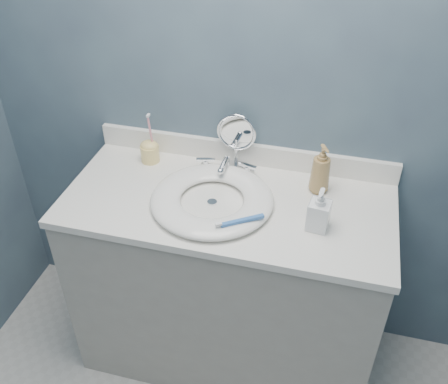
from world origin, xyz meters
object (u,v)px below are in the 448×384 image
(soap_bottle_amber, at_px, (321,169))
(soap_bottle_clear, at_px, (319,209))
(toothbrush_holder, at_px, (150,150))
(makeup_mirror, at_px, (236,138))

(soap_bottle_amber, distance_m, soap_bottle_clear, 0.22)
(toothbrush_holder, bearing_deg, makeup_mirror, 9.13)
(soap_bottle_clear, height_order, toothbrush_holder, toothbrush_holder)
(soap_bottle_amber, distance_m, toothbrush_holder, 0.69)
(makeup_mirror, bearing_deg, soap_bottle_amber, -12.62)
(soap_bottle_amber, bearing_deg, soap_bottle_clear, -113.06)
(makeup_mirror, height_order, soap_bottle_clear, makeup_mirror)
(soap_bottle_clear, bearing_deg, soap_bottle_amber, 102.17)
(soap_bottle_amber, relative_size, soap_bottle_clear, 1.23)
(makeup_mirror, distance_m, soap_bottle_amber, 0.35)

